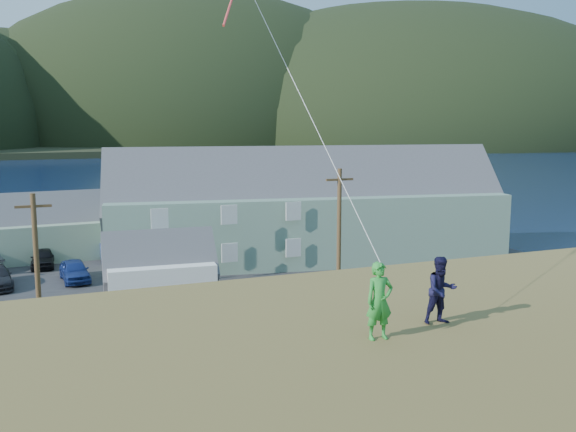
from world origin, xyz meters
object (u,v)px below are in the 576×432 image
Objects in this scene: wharf at (18,231)px; kite_flyer_navy at (441,290)px; shed_white at (160,270)px; kite_flyer_green at (379,301)px; lodge at (306,208)px; shed_palegreen_far at (56,228)px.

kite_flyer_navy reaches higher than wharf.
shed_white is 4.81× the size of kite_flyer_navy.
wharf is at bearing 111.33° from shed_white.
shed_white is 29.65m from kite_flyer_green.
lodge reaches higher than kite_flyer_green.
lodge is 20.49× the size of kite_flyer_green.
shed_palegreen_far is at bearing 103.31° from kite_flyer_navy.
lodge reaches higher than shed_white.
kite_flyer_green reaches higher than shed_palegreen_far.
kite_flyer_navy is at bearing -79.61° from wharf.
shed_palegreen_far is at bearing -74.92° from wharf.
wharf is 59.58m from kite_flyer_green.
wharf is 59.48m from kite_flyer_navy.
kite_flyer_green reaches higher than shed_white.
shed_palegreen_far is 6.82× the size of kite_flyer_navy.
lodge is at bearing 35.30° from shed_white.
shed_palegreen_far is at bearing 113.10° from shed_white.
shed_white reaches higher than wharf.
kite_flyer_green is (5.44, -45.80, 5.40)m from shed_palegreen_far.
shed_palegreen_far reaches higher than wharf.
kite_flyer_green is (-14.13, -37.45, 3.60)m from lodge.
kite_flyer_navy is (1.80, 0.40, -0.05)m from kite_flyer_green.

